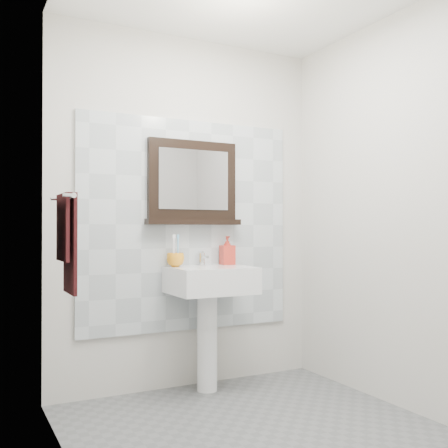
# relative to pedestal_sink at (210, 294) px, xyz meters

# --- Properties ---
(floor) EXTENTS (2.00, 2.20, 0.01)m
(floor) POSITION_rel_pedestal_sink_xyz_m (-0.07, -0.87, -0.68)
(floor) COLOR slate
(floor) RESTS_ON ground
(back_wall) EXTENTS (2.00, 0.01, 2.50)m
(back_wall) POSITION_rel_pedestal_sink_xyz_m (-0.07, 0.23, 0.57)
(back_wall) COLOR beige
(back_wall) RESTS_ON ground
(front_wall) EXTENTS (2.00, 0.01, 2.50)m
(front_wall) POSITION_rel_pedestal_sink_xyz_m (-0.07, -1.97, 0.57)
(front_wall) COLOR beige
(front_wall) RESTS_ON ground
(left_wall) EXTENTS (0.01, 2.20, 2.50)m
(left_wall) POSITION_rel_pedestal_sink_xyz_m (-1.07, -0.87, 0.57)
(left_wall) COLOR beige
(left_wall) RESTS_ON ground
(right_wall) EXTENTS (0.01, 2.20, 2.50)m
(right_wall) POSITION_rel_pedestal_sink_xyz_m (0.93, -0.87, 0.57)
(right_wall) COLOR beige
(right_wall) RESTS_ON ground
(splashback) EXTENTS (1.60, 0.02, 1.50)m
(splashback) POSITION_rel_pedestal_sink_xyz_m (-0.07, 0.21, 0.47)
(splashback) COLOR silver
(splashback) RESTS_ON back_wall
(pedestal_sink) EXTENTS (0.55, 0.44, 0.96)m
(pedestal_sink) POSITION_rel_pedestal_sink_xyz_m (0.00, 0.00, 0.00)
(pedestal_sink) COLOR white
(pedestal_sink) RESTS_ON ground
(toothbrush_cup) EXTENTS (0.13, 0.13, 0.09)m
(toothbrush_cup) POSITION_rel_pedestal_sink_xyz_m (-0.21, 0.11, 0.23)
(toothbrush_cup) COLOR orange
(toothbrush_cup) RESTS_ON pedestal_sink
(toothbrushes) EXTENTS (0.05, 0.04, 0.21)m
(toothbrushes) POSITION_rel_pedestal_sink_xyz_m (-0.21, 0.11, 0.31)
(toothbrushes) COLOR white
(toothbrushes) RESTS_ON toothbrush_cup
(soap_dispenser) EXTENTS (0.10, 0.10, 0.21)m
(soap_dispenser) POSITION_rel_pedestal_sink_xyz_m (0.21, 0.14, 0.29)
(soap_dispenser) COLOR red
(soap_dispenser) RESTS_ON pedestal_sink
(framed_mirror) EXTENTS (0.71, 0.11, 0.60)m
(framed_mirror) POSITION_rel_pedestal_sink_xyz_m (-0.05, 0.19, 0.76)
(framed_mirror) COLOR black
(framed_mirror) RESTS_ON back_wall
(towel_bar) EXTENTS (0.07, 0.40, 0.03)m
(towel_bar) POSITION_rel_pedestal_sink_xyz_m (-1.02, -0.28, 0.62)
(towel_bar) COLOR silver
(towel_bar) RESTS_ON left_wall
(hand_towel) EXTENTS (0.06, 0.30, 0.55)m
(hand_towel) POSITION_rel_pedestal_sink_xyz_m (-1.01, -0.28, 0.41)
(hand_towel) COLOR black
(hand_towel) RESTS_ON towel_bar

